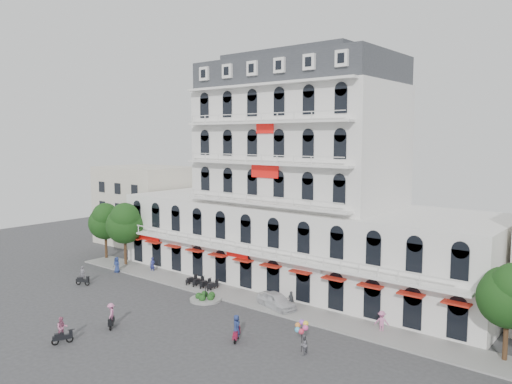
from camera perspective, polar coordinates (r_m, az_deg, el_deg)
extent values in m
plane|color=#38383A|center=(46.13, -8.48, -14.75)|extent=(120.00, 120.00, 0.00)
cube|color=gray|center=(52.22, -1.02, -12.05)|extent=(53.00, 4.00, 0.16)
cube|color=silver|center=(58.01, 4.73, -5.69)|extent=(45.00, 14.00, 9.00)
cube|color=silver|center=(56.77, 4.83, 5.24)|extent=(22.00, 12.00, 13.00)
cube|color=#2D3035|center=(57.20, 4.91, 13.28)|extent=(21.56, 11.76, 3.00)
cube|color=#2D3035|center=(57.46, 4.93, 15.16)|extent=(15.84, 8.64, 0.80)
cube|color=red|center=(52.37, 0.04, -8.10)|extent=(40.50, 1.00, 0.15)
cube|color=red|center=(51.94, 1.00, 2.41)|extent=(3.50, 0.10, 1.40)
cube|color=beige|center=(79.63, -12.53, -1.47)|extent=(14.00, 10.00, 12.00)
cylinder|color=gray|center=(52.04, -5.78, -12.11)|extent=(3.20, 3.20, 0.24)
cylinder|color=black|center=(51.80, -5.79, -11.29)|extent=(0.08, 0.08, 1.40)
sphere|color=#174416|center=(51.47, -5.22, -11.92)|extent=(0.70, 0.70, 0.70)
sphere|color=#174416|center=(52.24, -5.09, -11.65)|extent=(0.70, 0.70, 0.70)
sphere|color=#174416|center=(52.59, -5.90, -11.53)|extent=(0.70, 0.70, 0.70)
sphere|color=#174416|center=(52.06, -6.56, -11.73)|extent=(0.70, 0.70, 0.70)
sphere|color=#174416|center=(51.35, -6.17, -11.98)|extent=(0.70, 0.70, 0.70)
cylinder|color=#382314|center=(71.34, -16.76, -5.93)|extent=(0.36, 0.36, 3.52)
sphere|color=#1C3B12|center=(70.75, -16.84, -3.40)|extent=(4.48, 4.48, 4.48)
sphere|color=#1C3B12|center=(70.01, -16.84, -2.63)|extent=(3.52, 3.52, 3.52)
sphere|color=#1C3B12|center=(71.14, -16.84, -2.82)|extent=(3.20, 3.20, 3.20)
cylinder|color=#382314|center=(67.03, -14.70, -6.55)|extent=(0.36, 0.36, 3.74)
sphere|color=#1C3B12|center=(66.37, -14.78, -3.69)|extent=(4.76, 4.76, 4.76)
sphere|color=#1C3B12|center=(65.62, -14.76, -2.82)|extent=(3.74, 3.74, 3.74)
sphere|color=#1C3B12|center=(66.75, -14.79, -3.04)|extent=(3.40, 3.40, 3.40)
cylinder|color=#382314|center=(42.37, 26.62, -14.82)|extent=(0.36, 0.36, 3.43)
sphere|color=#1C3B12|center=(41.39, 26.84, -10.77)|extent=(4.37, 4.37, 4.37)
sphere|color=#1C3B12|center=(41.58, 26.42, -9.78)|extent=(3.12, 3.12, 3.12)
imported|color=silver|center=(49.37, 2.36, -12.29)|extent=(4.94, 3.01, 1.57)
cube|color=black|center=(59.93, -19.20, -9.52)|extent=(1.50, 0.99, 0.35)
torus|color=black|center=(59.73, -18.74, -9.83)|extent=(0.59, 0.38, 0.60)
torus|color=black|center=(60.28, -19.65, -9.71)|extent=(0.59, 0.38, 0.60)
imported|color=slate|center=(59.73, -19.23, -8.82)|extent=(0.75, 0.65, 1.72)
cube|color=black|center=(44.40, -21.25, -15.21)|extent=(0.88, 1.52, 0.35)
torus|color=black|center=(44.57, -20.51, -15.47)|extent=(0.33, 0.60, 0.60)
torus|color=black|center=(44.44, -21.97, -15.59)|extent=(0.33, 0.60, 0.60)
imported|color=#BE6489|center=(44.13, -21.30, -14.25)|extent=(0.95, 1.05, 1.78)
cube|color=maroon|center=(42.11, -2.25, -15.98)|extent=(1.03, 1.48, 0.35)
torus|color=black|center=(42.71, -2.08, -16.04)|extent=(0.39, 0.58, 0.60)
torus|color=black|center=(41.72, -2.42, -16.60)|extent=(0.39, 0.58, 0.60)
imported|color=navy|center=(41.83, -2.25, -14.99)|extent=(0.90, 1.02, 1.75)
cube|color=black|center=(46.47, -16.21, -14.05)|extent=(1.32, 1.30, 0.35)
torus|color=black|center=(46.06, -16.31, -14.60)|extent=(0.51, 0.51, 0.60)
torus|color=black|center=(47.07, -16.08, -14.13)|extent=(0.51, 0.51, 0.60)
imported|color=pink|center=(46.21, -16.24, -13.15)|extent=(1.26, 1.26, 1.75)
imported|color=navy|center=(64.08, -15.63, -8.00)|extent=(1.03, 0.76, 1.92)
imported|color=#4E5055|center=(49.38, 4.04, -12.21)|extent=(1.09, 0.81, 1.72)
imported|color=#C7699B|center=(44.96, 14.18, -14.18)|extent=(1.38, 1.12, 1.86)
imported|color=navy|center=(63.11, -11.77, -8.15)|extent=(0.79, 0.65, 1.86)
imported|color=slate|center=(39.86, 5.46, -16.97)|extent=(0.62, 0.78, 1.56)
cylinder|color=black|center=(40.21, 5.22, -16.41)|extent=(0.04, 0.04, 2.00)
sphere|color=#E54C99|center=(39.66, 5.67, -15.19)|extent=(0.44, 0.44, 0.44)
sphere|color=yellow|center=(39.91, 5.70, -14.72)|extent=(0.44, 0.44, 0.44)
sphere|color=#994CD8|center=(40.08, 5.27, -14.60)|extent=(0.44, 0.44, 0.44)
sphere|color=orange|center=(40.01, 4.80, -14.93)|extent=(0.44, 0.44, 0.44)
sphere|color=#4CB2E5|center=(39.76, 4.76, -15.42)|extent=(0.44, 0.44, 0.44)
sphere|color=#D8334C|center=(39.60, 5.20, -15.59)|extent=(0.44, 0.44, 0.44)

